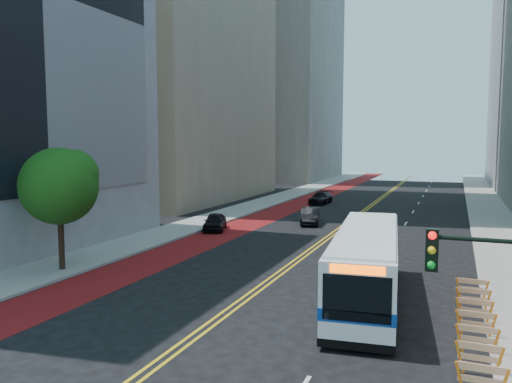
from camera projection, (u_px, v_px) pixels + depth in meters
The scene contains 15 objects.
ground at pixel (187, 342), 17.86m from camera, with size 160.00×160.00×0.00m, color black.
sidewalk_left at pixel (232, 213), 50.00m from camera, with size 4.00×140.00×0.15m, color gray.
sidewalk_right at pixel (496, 228), 41.10m from camera, with size 4.00×140.00×0.15m, color gray.
bus_lane_paint at pixel (268, 216), 48.56m from camera, with size 3.60×140.00×0.01m, color maroon.
center_line_inner at pixel (349, 220), 45.62m from camera, with size 0.14×140.00×0.01m, color gold.
center_line_outer at pixel (353, 220), 45.49m from camera, with size 0.14×140.00×0.01m, color gold.
lane_dashes at pixel (413, 212), 51.16m from camera, with size 0.14×98.20×0.01m.
midrise_left_far at pixel (279, 9), 95.56m from camera, with size 20.00×26.00×65.00m, color slate.
construction_barriers at pixel (477, 328), 17.39m from camera, with size 1.42×10.91×1.00m.
street_tree at pixel (60, 183), 27.12m from camera, with size 4.20×4.20×6.70m.
traffic_signal at pixel (485, 301), 10.75m from camera, with size 2.21×0.34×5.07m.
transit_bus at pixel (367, 264), 22.29m from camera, with size 3.90×12.10×3.27m.
car_a at pixel (215, 222), 40.47m from camera, with size 1.62×4.04×1.38m, color black.
car_b at pixel (310, 216), 43.50m from camera, with size 1.52×4.35×1.43m, color black.
car_c at pixel (321, 198), 57.83m from camera, with size 1.88×4.63×1.34m, color black.
Camera 1 is at (8.73, -15.07, 7.14)m, focal length 35.00 mm.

